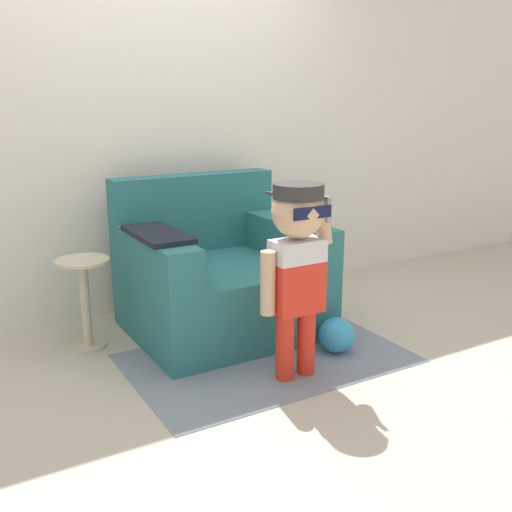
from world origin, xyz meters
name	(u,v)px	position (x,y,z in m)	size (l,w,h in m)	color
ground_plane	(207,339)	(0.00, 0.00, 0.00)	(10.00, 10.00, 0.00)	#BCB29E
wall_back	(153,118)	(0.00, 0.77, 1.30)	(10.00, 0.05, 2.60)	silver
armchair	(219,278)	(0.15, 0.13, 0.33)	(1.13, 0.99, 0.95)	#286B70
person_child	(297,251)	(0.19, -0.68, 0.69)	(0.42, 0.32, 1.03)	red
side_table	(85,295)	(-0.66, 0.25, 0.32)	(0.31, 0.31, 0.54)	beige
rug	(267,358)	(0.17, -0.42, 0.00)	(1.54, 0.99, 0.01)	gray
toy_ball	(337,335)	(0.57, -0.54, 0.10)	(0.21, 0.21, 0.21)	#3399D1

